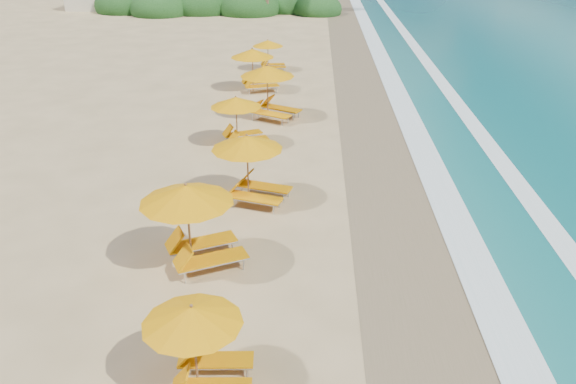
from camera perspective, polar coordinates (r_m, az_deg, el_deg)
The scene contains 11 objects.
ground at distance 18.95m, azimuth 0.00°, elevation -3.28°, with size 160.00×160.00×0.00m, color tan.
wet_sand at distance 19.21m, azimuth 12.03°, elevation -3.45°, with size 4.00×160.00×0.01m, color #7F694B.
surf_foam at distance 19.84m, azimuth 19.76°, elevation -3.43°, with size 4.00×160.00×0.01m.
station_3 at distance 12.48m, azimuth -8.42°, elevation -14.30°, with size 2.35×2.19×2.12m.
station_4 at distance 16.36m, azimuth -9.06°, elevation -2.68°, with size 3.49×3.47×2.65m.
station_5 at distance 19.98m, azimuth -3.48°, elevation 2.71°, with size 3.15×3.07×2.50m.
station_6 at distance 25.33m, azimuth -4.70°, elevation 7.32°, with size 2.93×2.91×2.24m.
station_7 at distance 28.71m, azimuth -1.68°, elevation 10.11°, with size 3.58×3.58×2.69m.
station_8 at distance 33.67m, azimuth -3.17°, elevation 12.18°, with size 3.12×3.04×2.48m.
station_9 at distance 38.42m, azimuth -1.75°, elevation 13.48°, with size 2.39×2.27×2.01m.
treeline at distance 63.54m, azimuth -7.51°, elevation 17.95°, with size 25.80×8.80×9.74m.
Camera 1 is at (0.74, -16.59, 9.12)m, focal length 36.21 mm.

